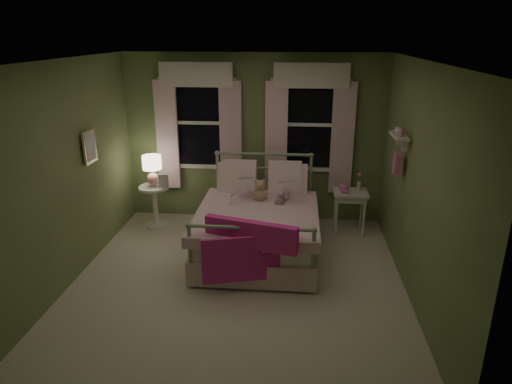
# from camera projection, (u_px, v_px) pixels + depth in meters

# --- Properties ---
(room_shell) EXTENTS (4.20, 4.20, 4.20)m
(room_shell) POSITION_uv_depth(u_px,v_px,m) (236.00, 181.00, 5.11)
(room_shell) COLOR white
(room_shell) RESTS_ON ground
(bed) EXTENTS (1.58, 2.04, 1.18)m
(bed) POSITION_uv_depth(u_px,v_px,m) (258.00, 226.00, 6.19)
(bed) COLOR white
(bed) RESTS_ON ground
(pink_throw) EXTENTS (1.09, 0.43, 0.71)m
(pink_throw) POSITION_uv_depth(u_px,v_px,m) (251.00, 244.00, 5.15)
(pink_throw) COLOR #DF2B91
(pink_throw) RESTS_ON bed
(child_left) EXTENTS (0.34, 0.26, 0.83)m
(child_left) POSITION_uv_depth(u_px,v_px,m) (241.00, 174.00, 6.41)
(child_left) COLOR #F7D1DD
(child_left) RESTS_ON bed
(child_right) EXTENTS (0.36, 0.29, 0.69)m
(child_right) POSITION_uv_depth(u_px,v_px,m) (281.00, 180.00, 6.39)
(child_right) COLOR #F7D1DD
(child_right) RESTS_ON bed
(book_left) EXTENTS (0.22, 0.15, 0.26)m
(book_left) POSITION_uv_depth(u_px,v_px,m) (239.00, 181.00, 6.18)
(book_left) COLOR beige
(book_left) RESTS_ON child_left
(book_right) EXTENTS (0.23, 0.18, 0.26)m
(book_right) POSITION_uv_depth(u_px,v_px,m) (280.00, 185.00, 6.15)
(book_right) COLOR beige
(book_right) RESTS_ON child_right
(teddy_bear) EXTENTS (0.24, 0.20, 0.32)m
(teddy_bear) POSITION_uv_depth(u_px,v_px,m) (260.00, 191.00, 6.30)
(teddy_bear) COLOR tan
(teddy_bear) RESTS_ON bed
(nightstand_left) EXTENTS (0.46, 0.46, 0.65)m
(nightstand_left) POSITION_uv_depth(u_px,v_px,m) (155.00, 200.00, 7.03)
(nightstand_left) COLOR white
(nightstand_left) RESTS_ON ground
(table_lamp) EXTENTS (0.28, 0.28, 0.46)m
(table_lamp) POSITION_uv_depth(u_px,v_px,m) (152.00, 167.00, 6.85)
(table_lamp) COLOR pink
(table_lamp) RESTS_ON nightstand_left
(book_nightstand) EXTENTS (0.17, 0.23, 0.02)m
(book_nightstand) POSITION_uv_depth(u_px,v_px,m) (158.00, 188.00, 6.87)
(book_nightstand) COLOR beige
(book_nightstand) RESTS_ON nightstand_left
(nightstand_right) EXTENTS (0.50, 0.40, 0.64)m
(nightstand_right) POSITION_uv_depth(u_px,v_px,m) (350.00, 198.00, 6.76)
(nightstand_right) COLOR white
(nightstand_right) RESTS_ON ground
(pink_toy) EXTENTS (0.14, 0.19, 0.14)m
(pink_toy) POSITION_uv_depth(u_px,v_px,m) (344.00, 188.00, 6.71)
(pink_toy) COLOR pink
(pink_toy) RESTS_ON nightstand_right
(bud_vase) EXTENTS (0.06, 0.06, 0.28)m
(bud_vase) POSITION_uv_depth(u_px,v_px,m) (359.00, 182.00, 6.72)
(bud_vase) COLOR white
(bud_vase) RESTS_ON nightstand_right
(window_left) EXTENTS (1.34, 0.13, 1.96)m
(window_left) POSITION_uv_depth(u_px,v_px,m) (198.00, 118.00, 6.98)
(window_left) COLOR black
(window_left) RESTS_ON room_shell
(window_right) EXTENTS (1.34, 0.13, 1.96)m
(window_right) POSITION_uv_depth(u_px,v_px,m) (310.00, 120.00, 6.83)
(window_right) COLOR black
(window_right) RESTS_ON room_shell
(wall_shelf) EXTENTS (0.15, 0.50, 0.60)m
(wall_shelf) POSITION_uv_depth(u_px,v_px,m) (398.00, 150.00, 5.53)
(wall_shelf) COLOR white
(wall_shelf) RESTS_ON room_shell
(framed_picture) EXTENTS (0.03, 0.32, 0.42)m
(framed_picture) POSITION_uv_depth(u_px,v_px,m) (90.00, 147.00, 5.77)
(framed_picture) COLOR beige
(framed_picture) RESTS_ON room_shell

